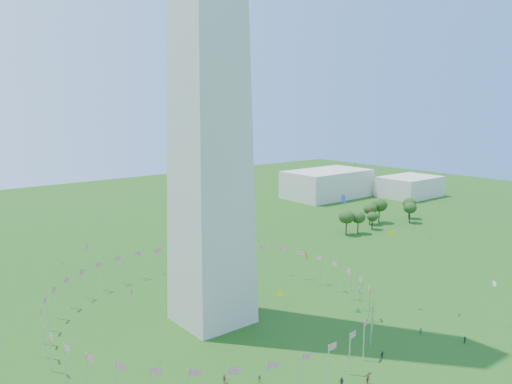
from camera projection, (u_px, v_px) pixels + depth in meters
flag_ring at (212, 303)px, 127.19m from camera, size 80.24×80.24×9.00m
gov_building_east_a at (327, 184)px, 296.14m from camera, size 50.00×30.00×16.00m
gov_building_east_b at (410, 187)px, 298.38m from camera, size 35.00×25.00×12.00m
kites_aloft at (333, 254)px, 117.39m from camera, size 115.37×77.45×34.26m
tree_line_east at (379, 215)px, 225.62m from camera, size 53.70×15.76×11.35m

